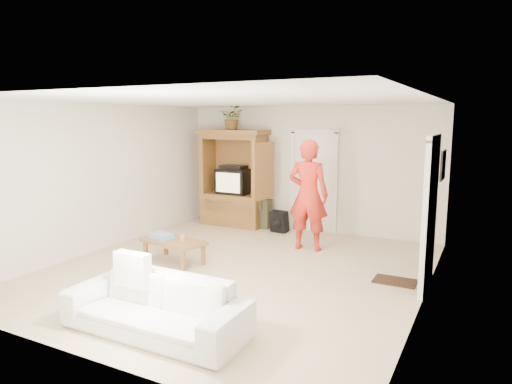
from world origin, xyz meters
TOP-DOWN VIEW (x-y plane):
  - floor at (0.00, 0.00)m, footprint 6.00×6.00m
  - ceiling at (0.00, 0.00)m, footprint 6.00×6.00m
  - wall_back at (0.00, 3.00)m, footprint 5.50×0.00m
  - wall_front at (0.00, -3.00)m, footprint 5.50×0.00m
  - wall_left at (-2.75, 0.00)m, footprint 0.00×6.00m
  - wall_right at (2.75, 0.00)m, footprint 0.00×6.00m
  - armoire at (-1.58, 2.66)m, footprint 1.82×1.14m
  - door_back at (0.15, 2.97)m, footprint 0.85×0.05m
  - doorway_right at (2.73, 0.60)m, footprint 0.05×0.90m
  - framed_picture at (2.73, 1.90)m, footprint 0.03×0.60m
  - doormat at (2.30, 0.60)m, footprint 0.60×0.40m
  - plant at (-1.60, 2.63)m, footprint 0.57×0.53m
  - man at (0.56, 1.58)m, footprint 0.76×0.53m
  - sofa at (0.26, -2.24)m, footprint 2.09×0.82m
  - coffee_table at (-1.09, -0.17)m, footprint 1.12×0.75m
  - towel at (-1.35, -0.17)m, footprint 0.44×0.36m
  - candle at (-0.95, -0.12)m, footprint 0.08×0.08m
  - backpack_black at (-0.41, 2.49)m, footprint 0.38×0.25m
  - backpack_olive at (-0.88, 2.69)m, footprint 0.34×0.26m

SIDE VIEW (x-z plane):
  - floor at x=0.00m, z-range 0.00..0.00m
  - doormat at x=2.30m, z-range 0.00..0.02m
  - backpack_black at x=-0.41m, z-range 0.00..0.43m
  - sofa at x=0.26m, z-range 0.00..0.61m
  - backpack_olive at x=-0.88m, z-range 0.00..0.63m
  - coffee_table at x=-1.09m, z-range 0.14..0.53m
  - towel at x=-1.35m, z-range 0.39..0.47m
  - candle at x=-0.95m, z-range 0.39..0.49m
  - armoire at x=-1.58m, z-range -0.14..1.96m
  - man at x=0.56m, z-range 0.00..1.99m
  - door_back at x=0.15m, z-range 0.00..2.04m
  - doorway_right at x=2.73m, z-range 0.00..2.04m
  - wall_back at x=0.00m, z-range -1.45..4.05m
  - wall_front at x=0.00m, z-range -1.45..4.05m
  - wall_left at x=-2.75m, z-range -1.70..4.30m
  - wall_right at x=2.75m, z-range -1.70..4.30m
  - framed_picture at x=2.73m, z-range 1.36..1.84m
  - plant at x=-1.60m, z-range 2.10..2.62m
  - ceiling at x=0.00m, z-range 2.60..2.60m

